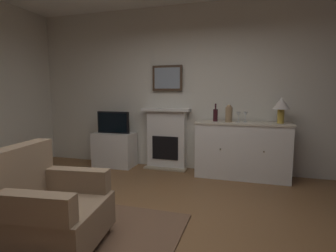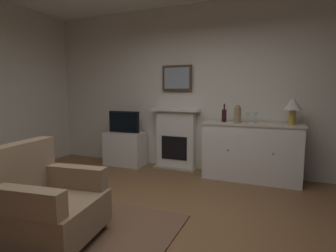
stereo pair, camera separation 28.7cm
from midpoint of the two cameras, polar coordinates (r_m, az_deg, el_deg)
name	(u,v)px [view 2 (the right image)]	position (r m, az deg, el deg)	size (l,w,h in m)	color
ground_plane	(144,240)	(2.79, -2.00, -23.51)	(6.33, 4.87, 0.10)	brown
wall_rear	(207,89)	(4.69, 10.21, 7.96)	(6.33, 0.06, 2.89)	silver
area_rug	(53,236)	(2.89, -20.89, -21.51)	(2.18, 1.78, 0.02)	brown
fireplace_unit	(176,139)	(4.78, 3.44, -2.75)	(0.87, 0.30, 1.10)	white
framed_picture	(177,78)	(4.76, 3.72, 10.33)	(0.55, 0.04, 0.45)	#473323
sideboard_cabinet	(251,152)	(4.38, 19.39, -5.31)	(1.49, 0.49, 0.91)	white
table_lamp	(293,106)	(4.30, 27.21, 3.92)	(0.26, 0.26, 0.40)	#B79338
wine_bottle	(224,115)	(4.36, 13.95, 2.27)	(0.08, 0.08, 0.29)	#331419
wine_glass_left	(248,115)	(4.30, 18.74, 2.23)	(0.07, 0.07, 0.16)	silver
wine_glass_center	(255,115)	(4.33, 20.22, 2.20)	(0.07, 0.07, 0.16)	silver
vase_decorative	(238,114)	(4.27, 16.75, 2.51)	(0.11, 0.11, 0.28)	#9E7F5B
tv_cabinet	(125,148)	(5.08, -7.69, -4.88)	(0.75, 0.42, 0.63)	white
tv_set	(124,122)	(4.98, -7.92, 0.89)	(0.62, 0.07, 0.40)	black
armchair	(46,202)	(2.67, -22.19, -15.16)	(0.90, 0.87, 0.92)	#8C7259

